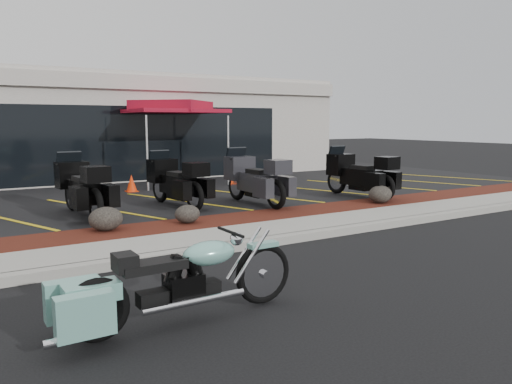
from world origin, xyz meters
TOP-DOWN VIEW (x-y plane):
  - ground at (0.00, 0.00)m, footprint 90.00×90.00m
  - curb at (0.00, 0.90)m, footprint 24.00×0.25m
  - sidewalk at (0.00, 1.60)m, footprint 24.00×1.20m
  - mulch_bed at (0.00, 2.80)m, footprint 24.00×1.20m
  - upper_lot at (0.00, 8.20)m, footprint 26.00×9.60m
  - dealership_building at (0.00, 14.47)m, footprint 18.00×8.16m
  - boulder_left at (-2.75, 2.98)m, footprint 0.66×0.55m
  - boulder_mid at (-1.10, 2.85)m, footprint 0.54×0.45m
  - boulder_right at (4.22, 2.63)m, footprint 0.65×0.54m
  - hero_cruiser at (-2.02, -1.57)m, footprint 2.88×0.78m
  - touring_black_front at (-2.84, 5.72)m, footprint 1.13×2.50m
  - touring_black_mid at (-0.58, 5.79)m, footprint 1.20×2.46m
  - touring_grey at (1.32, 5.07)m, footprint 1.05×2.50m
  - touring_black_rear at (4.45, 4.62)m, footprint 1.11×2.49m
  - traffic_cone at (-0.61, 8.17)m, footprint 0.39×0.39m
  - popup_canopy at (1.31, 9.55)m, footprint 3.99×3.99m

SIDE VIEW (x-z plane):
  - ground at x=0.00m, z-range 0.00..0.00m
  - curb at x=0.00m, z-range 0.00..0.15m
  - sidewalk at x=0.00m, z-range 0.00..0.15m
  - upper_lot at x=0.00m, z-range 0.00..0.15m
  - mulch_bed at x=0.00m, z-range 0.00..0.16m
  - boulder_mid at x=-1.10m, z-range 0.16..0.54m
  - boulder_right at x=4.22m, z-range 0.16..0.62m
  - boulder_left at x=-2.75m, z-range 0.16..0.62m
  - traffic_cone at x=-0.61m, z-range 0.15..0.67m
  - hero_cruiser at x=-2.02m, z-range 0.00..1.01m
  - touring_black_mid at x=-0.58m, z-range 0.15..1.53m
  - touring_black_rear at x=4.45m, z-range 0.15..1.56m
  - touring_black_front at x=-2.84m, z-range 0.15..1.56m
  - touring_grey at x=1.32m, z-range 0.15..1.58m
  - dealership_building at x=0.00m, z-range 0.01..4.01m
  - popup_canopy at x=1.31m, z-range 1.29..4.10m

